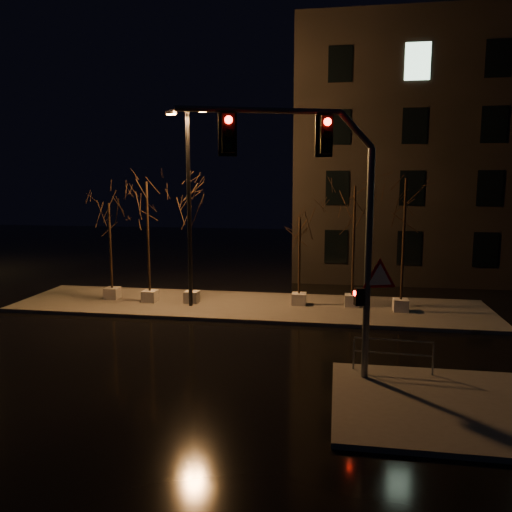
# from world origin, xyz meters

# --- Properties ---
(ground) EXTENTS (90.00, 90.00, 0.00)m
(ground) POSITION_xyz_m (0.00, 0.00, 0.00)
(ground) COLOR black
(ground) RESTS_ON ground
(median) EXTENTS (22.00, 5.00, 0.15)m
(median) POSITION_xyz_m (0.00, 6.00, 0.07)
(median) COLOR #4C4844
(median) RESTS_ON ground
(sidewalk_corner) EXTENTS (7.00, 5.00, 0.15)m
(sidewalk_corner) POSITION_xyz_m (7.50, -3.50, 0.07)
(sidewalk_corner) COLOR #4C4844
(sidewalk_corner) RESTS_ON ground
(building) EXTENTS (25.00, 12.00, 15.00)m
(building) POSITION_xyz_m (14.00, 18.00, 7.50)
(building) COLOR black
(building) RESTS_ON ground
(tree_0) EXTENTS (1.80, 1.80, 4.80)m
(tree_0) POSITION_xyz_m (-6.81, 6.13, 3.79)
(tree_0) COLOR beige
(tree_0) RESTS_ON median
(tree_1) EXTENTS (1.80, 1.80, 5.86)m
(tree_1) POSITION_xyz_m (-4.74, 5.79, 4.60)
(tree_1) COLOR beige
(tree_1) RESTS_ON median
(tree_2) EXTENTS (1.80, 1.80, 5.51)m
(tree_2) POSITION_xyz_m (-2.72, 5.96, 4.33)
(tree_2) COLOR beige
(tree_2) RESTS_ON median
(tree_3) EXTENTS (1.80, 1.80, 4.21)m
(tree_3) POSITION_xyz_m (2.34, 6.35, 3.35)
(tree_3) COLOR beige
(tree_3) RESTS_ON median
(tree_4) EXTENTS (1.80, 1.80, 5.67)m
(tree_4) POSITION_xyz_m (4.78, 6.47, 4.45)
(tree_4) COLOR beige
(tree_4) RESTS_ON median
(tree_5) EXTENTS (1.80, 1.80, 6.02)m
(tree_5) POSITION_xyz_m (6.89, 5.90, 4.72)
(tree_5) COLOR beige
(tree_5) RESTS_ON median
(traffic_signal_mast) EXTENTS (5.98, 2.03, 7.64)m
(traffic_signal_mast) POSITION_xyz_m (3.74, -2.43, 5.17)
(traffic_signal_mast) COLOR #5B5E63
(traffic_signal_mast) RESTS_ON sidewalk_corner
(streetlight_main) EXTENTS (2.16, 0.99, 8.89)m
(streetlight_main) POSITION_xyz_m (-2.59, 5.38, 5.28)
(streetlight_main) COLOR black
(streetlight_main) RESTS_ON median
(guard_rail_a) EXTENTS (2.36, 0.18, 1.02)m
(guard_rail_a) POSITION_xyz_m (5.77, -1.50, 0.82)
(guard_rail_a) COLOR #5B5E63
(guard_rail_a) RESTS_ON sidewalk_corner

